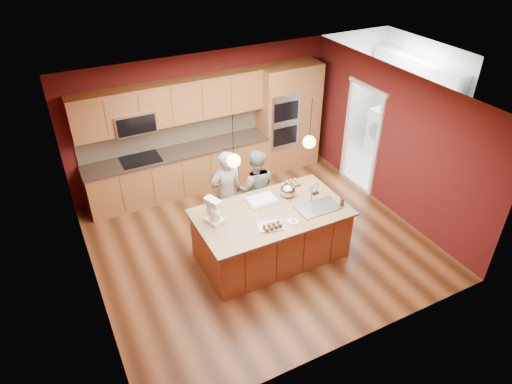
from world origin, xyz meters
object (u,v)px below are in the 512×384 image
stand_mixer (214,212)px  mixing_bowl (288,191)px  island (272,233)px  person_left (227,193)px  person_right (256,188)px

stand_mixer → mixing_bowl: size_ratio=1.51×
island → person_left: bearing=112.5°
island → stand_mixer: bearing=168.7°
person_right → mixing_bowl: bearing=136.5°
person_left → stand_mixer: size_ratio=4.02×
mixing_bowl → person_right: bearing=112.3°
island → person_left: 1.08m
island → person_left: person_left is taller
person_left → island: bearing=113.0°
person_right → stand_mixer: size_ratio=3.70×
person_left → person_right: bearing=-179.5°
island → person_right: 1.00m
person_left → mixing_bowl: size_ratio=6.08×
person_left → mixing_bowl: 1.09m
person_left → stand_mixer: (-0.54, -0.75, 0.26)m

